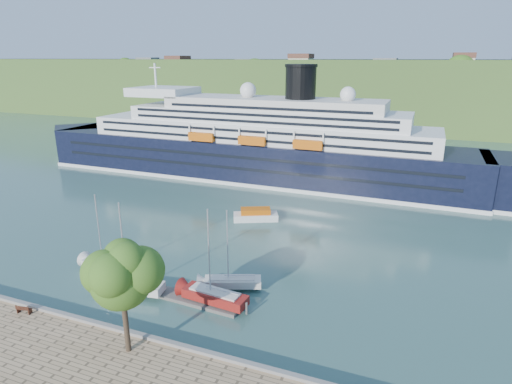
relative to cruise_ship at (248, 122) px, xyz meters
name	(u,v)px	position (x,y,z in m)	size (l,w,h in m)	color
ground	(112,336)	(9.13, -56.10, -11.82)	(400.00, 400.00, 0.00)	#32594F
far_hillside	(357,92)	(9.13, 88.90, 0.18)	(400.00, 50.00, 24.00)	#385923
quay_coping	(109,327)	(9.13, -56.30, -10.67)	(220.00, 0.50, 0.30)	slate
cruise_ship	(248,122)	(0.00, 0.00, 0.00)	(105.31, 15.34, 23.65)	black
park_bench	(24,309)	(-0.18, -57.30, -10.33)	(1.53, 0.63, 0.98)	#431F13
promenade_tree	(123,293)	(12.75, -58.23, -5.35)	(6.61, 6.61, 10.95)	#34641A
floating_pontoon	(171,294)	(10.43, -48.00, -11.64)	(16.52, 2.02, 0.37)	#67625B
sailboat_white_near	(103,238)	(0.75, -46.69, -7.07)	(7.36, 2.04, 9.50)	silver
sailboat_red	(214,261)	(15.78, -47.92, -6.77)	(7.83, 2.18, 10.12)	maroon
sailboat_white_far	(232,253)	(16.18, -44.31, -7.33)	(6.96, 1.93, 8.99)	silver
tender_launch	(256,214)	(10.82, -23.54, -10.85)	(7.08, 2.42, 1.96)	#CC5A0C
sailboat_extra	(128,252)	(6.39, -49.32, -6.77)	(7.83, 2.18, 10.12)	silver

